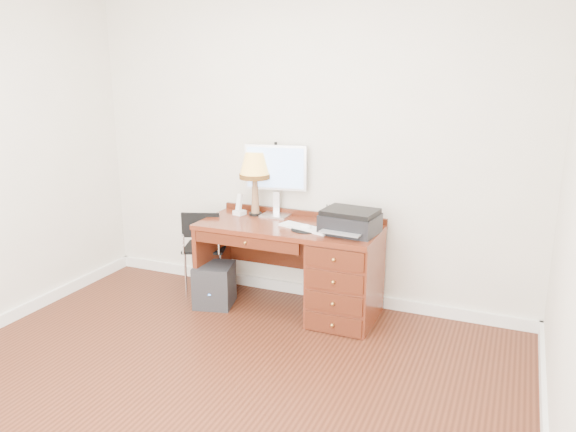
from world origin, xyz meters
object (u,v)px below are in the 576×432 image
at_px(monitor, 276,172).
at_px(leg_lamp, 255,170).
at_px(phone, 239,209).
at_px(chair, 202,243).
at_px(desk, 325,268).
at_px(printer, 350,221).
at_px(equipment_box, 214,285).

bearing_deg(monitor, leg_lamp, -171.96).
xyz_separation_m(leg_lamp, phone, (-0.13, -0.05, -0.35)).
bearing_deg(leg_lamp, chair, -164.17).
distance_m(monitor, leg_lamp, 0.19).
bearing_deg(desk, printer, -8.69).
relative_size(printer, chair, 0.58).
distance_m(desk, equipment_box, 0.99).
bearing_deg(equipment_box, chair, 124.47).
distance_m(desk, chair, 1.20).
distance_m(leg_lamp, chair, 0.84).
xyz_separation_m(desk, printer, (0.21, -0.03, 0.43)).
bearing_deg(monitor, equipment_box, -145.25).
xyz_separation_m(printer, leg_lamp, (-0.92, 0.20, 0.31)).
height_order(leg_lamp, phone, leg_lamp).
bearing_deg(chair, printer, -22.61).
xyz_separation_m(leg_lamp, equipment_box, (-0.24, -0.35, -0.97)).
xyz_separation_m(desk, leg_lamp, (-0.72, 0.17, 0.74)).
relative_size(monitor, chair, 0.79).
height_order(desk, monitor, monitor).
bearing_deg(equipment_box, monitor, 30.11).
height_order(phone, equipment_box, phone).
bearing_deg(chair, monitor, -3.52).
relative_size(chair, equipment_box, 2.13).
distance_m(printer, phone, 1.07).
relative_size(monitor, leg_lamp, 1.12).
height_order(chair, equipment_box, chair).
bearing_deg(desk, monitor, 157.06).
bearing_deg(equipment_box, printer, -7.11).
relative_size(desk, equipment_box, 4.08).
bearing_deg(phone, desk, 6.59).
bearing_deg(printer, chair, -177.00).
bearing_deg(printer, leg_lamp, 173.36).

